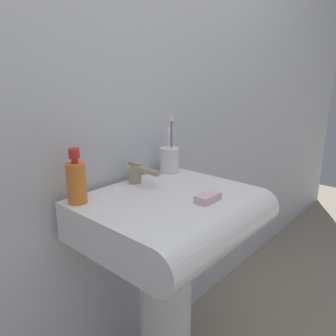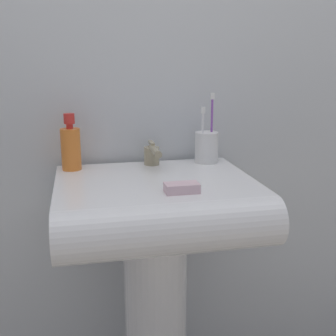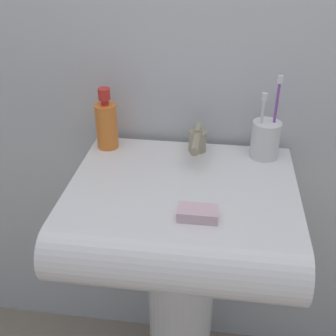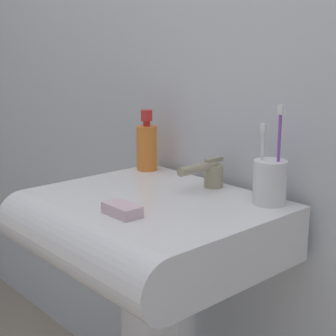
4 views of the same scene
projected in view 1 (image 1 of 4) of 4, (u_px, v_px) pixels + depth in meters
wall_back at (110, 73)px, 1.12m from camera, size 5.00×0.05×2.40m
sink_pedestal at (165, 316)px, 1.19m from camera, size 0.19×0.19×0.69m
sink_basin at (177, 217)px, 1.05m from camera, size 0.54×0.48×0.13m
faucet at (138, 173)px, 1.16m from camera, size 0.05×0.14×0.07m
toothbrush_cup at (169, 160)px, 1.29m from camera, size 0.07×0.07×0.22m
soap_bottle at (76, 181)px, 0.98m from camera, size 0.06×0.06×0.17m
bar_soap at (208, 198)px, 1.00m from camera, size 0.09×0.05×0.02m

